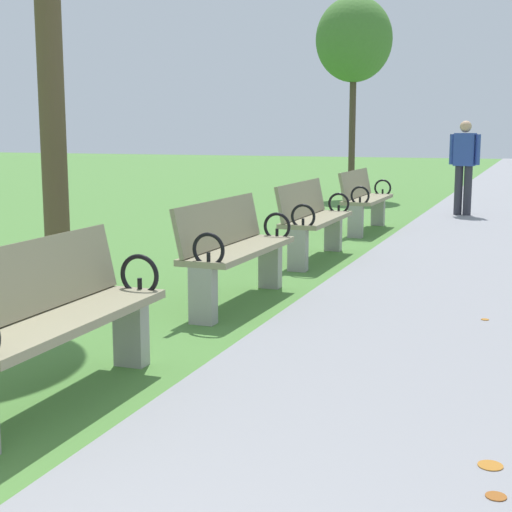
{
  "coord_description": "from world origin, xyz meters",
  "views": [
    {
      "loc": [
        1.95,
        -0.9,
        1.5
      ],
      "look_at": [
        -0.05,
        4.46,
        0.55
      ],
      "focal_mm": 53.76,
      "sensor_mm": 36.0,
      "label": 1
    }
  ],
  "objects_px": {
    "pedestrian_walking": "(464,162)",
    "park_bench_4": "(313,218)",
    "tree_3": "(354,40)",
    "park_bench_5": "(364,198)",
    "park_bench_3": "(234,248)",
    "park_bench_2": "(55,317)"
  },
  "relations": [
    {
      "from": "park_bench_4",
      "to": "tree_3",
      "type": "distance_m",
      "value": 8.97
    },
    {
      "from": "park_bench_2",
      "to": "park_bench_4",
      "type": "distance_m",
      "value": 5.01
    },
    {
      "from": "park_bench_5",
      "to": "pedestrian_walking",
      "type": "xyz_separation_m",
      "value": [
        1.17,
        2.57,
        0.44
      ]
    },
    {
      "from": "pedestrian_walking",
      "to": "park_bench_2",
      "type": "bearing_deg",
      "value": -96.47
    },
    {
      "from": "park_bench_2",
      "to": "park_bench_4",
      "type": "bearing_deg",
      "value": 90.0
    },
    {
      "from": "park_bench_4",
      "to": "park_bench_5",
      "type": "height_order",
      "value": "same"
    },
    {
      "from": "park_bench_5",
      "to": "pedestrian_walking",
      "type": "height_order",
      "value": "pedestrian_walking"
    },
    {
      "from": "park_bench_2",
      "to": "pedestrian_walking",
      "type": "relative_size",
      "value": 0.99
    },
    {
      "from": "park_bench_5",
      "to": "tree_3",
      "type": "xyz_separation_m",
      "value": [
        -1.55,
        5.63,
        2.91
      ]
    },
    {
      "from": "park_bench_3",
      "to": "tree_3",
      "type": "bearing_deg",
      "value": 98.22
    },
    {
      "from": "pedestrian_walking",
      "to": "park_bench_4",
      "type": "bearing_deg",
      "value": -102.47
    },
    {
      "from": "park_bench_3",
      "to": "park_bench_5",
      "type": "bearing_deg",
      "value": 90.0
    },
    {
      "from": "pedestrian_walking",
      "to": "tree_3",
      "type": "bearing_deg",
      "value": 131.58
    },
    {
      "from": "park_bench_4",
      "to": "tree_3",
      "type": "bearing_deg",
      "value": 100.54
    },
    {
      "from": "park_bench_2",
      "to": "park_bench_3",
      "type": "relative_size",
      "value": 1.0
    },
    {
      "from": "park_bench_4",
      "to": "tree_3",
      "type": "height_order",
      "value": "tree_3"
    },
    {
      "from": "park_bench_3",
      "to": "tree_3",
      "type": "height_order",
      "value": "tree_3"
    },
    {
      "from": "pedestrian_walking",
      "to": "park_bench_3",
      "type": "bearing_deg",
      "value": -98.64
    },
    {
      "from": "park_bench_2",
      "to": "park_bench_3",
      "type": "xyz_separation_m",
      "value": [
        0.0,
        2.61,
        0.0
      ]
    },
    {
      "from": "park_bench_3",
      "to": "park_bench_5",
      "type": "height_order",
      "value": "same"
    },
    {
      "from": "park_bench_5",
      "to": "tree_3",
      "type": "distance_m",
      "value": 6.53
    },
    {
      "from": "park_bench_2",
      "to": "park_bench_3",
      "type": "bearing_deg",
      "value": 90.0
    }
  ]
}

